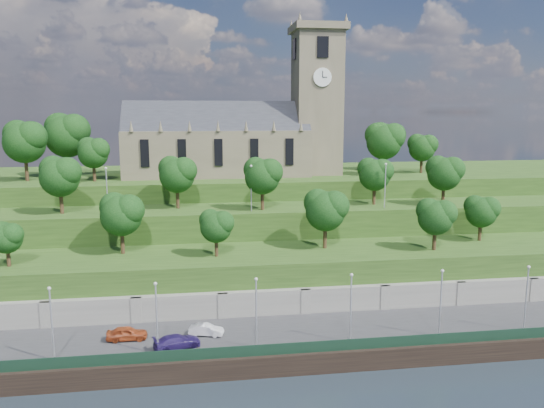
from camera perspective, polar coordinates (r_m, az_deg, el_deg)
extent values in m
plane|color=black|center=(55.83, 0.78, -18.02)|extent=(320.00, 320.00, 0.00)
cube|color=#2D2D30|center=(60.72, -0.13, -14.57)|extent=(160.00, 12.00, 2.00)
cube|color=black|center=(55.28, 0.79, -17.04)|extent=(160.00, 0.50, 2.20)
cube|color=#153121|center=(55.20, 0.68, -15.35)|extent=(160.00, 0.10, 1.20)
cube|color=slate|center=(65.62, -0.88, -11.23)|extent=(160.00, 2.00, 5.00)
cube|color=slate|center=(66.69, -23.10, -11.70)|extent=(1.20, 0.60, 5.00)
cube|color=slate|center=(64.83, -14.35, -11.82)|extent=(1.20, 0.60, 5.00)
cube|color=slate|center=(64.48, -5.29, -11.67)|extent=(1.20, 0.60, 5.00)
cube|color=slate|center=(65.67, 3.63, -11.24)|extent=(1.20, 0.60, 5.00)
cube|color=slate|center=(68.31, 12.01, -10.59)|extent=(1.20, 0.60, 5.00)
cube|color=slate|center=(72.26, 19.59, -9.81)|extent=(1.20, 0.60, 5.00)
cube|color=slate|center=(77.31, 26.25, -8.98)|extent=(1.20, 0.60, 5.00)
cube|color=#254316|center=(70.73, -1.51, -8.36)|extent=(160.00, 12.00, 8.00)
cube|color=#254316|center=(80.67, -2.43, -4.59)|extent=(160.00, 10.00, 12.00)
cube|color=#254316|center=(100.78, -3.64, -0.81)|extent=(160.00, 32.00, 15.00)
cube|color=brown|center=(95.08, -5.94, 5.51)|extent=(32.00, 12.00, 8.00)
cube|color=#25272D|center=(94.87, -5.98, 7.92)|extent=(32.00, 10.18, 10.18)
cone|color=brown|center=(89.36, -14.93, 8.11)|extent=(0.70, 0.70, 1.80)
cone|color=brown|center=(88.95, -11.91, 8.22)|extent=(0.70, 0.70, 1.80)
cone|color=brown|center=(88.78, -8.87, 8.31)|extent=(0.70, 0.70, 1.80)
cone|color=brown|center=(88.85, -5.83, 8.38)|extent=(0.70, 0.70, 1.80)
cone|color=brown|center=(89.17, -2.80, 8.42)|extent=(0.70, 0.70, 1.80)
cone|color=brown|center=(89.73, 0.20, 8.44)|extent=(0.70, 0.70, 1.80)
cone|color=brown|center=(90.53, 3.15, 8.44)|extent=(0.70, 0.70, 1.80)
cube|color=black|center=(89.29, -13.53, 5.33)|extent=(1.40, 0.25, 4.50)
cube|color=black|center=(88.94, -9.66, 5.45)|extent=(1.40, 0.25, 4.50)
cube|color=black|center=(88.99, -5.78, 5.54)|extent=(1.40, 0.25, 4.50)
cube|color=black|center=(89.44, -1.92, 5.61)|extent=(1.40, 0.25, 4.50)
cube|color=black|center=(90.29, 1.89, 5.65)|extent=(1.40, 0.25, 4.50)
cube|color=brown|center=(97.22, 4.82, 10.64)|extent=(8.00, 8.00, 25.00)
cube|color=brown|center=(98.28, 4.94, 18.29)|extent=(9.20, 9.20, 1.20)
cone|color=brown|center=(93.79, 3.01, 19.47)|extent=(0.80, 0.80, 1.60)
cone|color=brown|center=(101.55, 2.09, 18.73)|extent=(0.80, 0.80, 1.60)
cone|color=brown|center=(95.62, 7.99, 19.20)|extent=(0.80, 0.80, 1.60)
cone|color=brown|center=(103.25, 6.70, 18.53)|extent=(0.80, 0.80, 1.60)
cube|color=black|center=(93.87, 5.49, 16.47)|extent=(2.00, 0.25, 3.50)
cube|color=black|center=(101.77, 4.37, 15.97)|extent=(2.00, 0.25, 3.50)
cube|color=black|center=(96.99, 2.46, 16.29)|extent=(0.25, 2.00, 3.50)
cube|color=black|center=(98.80, 7.30, 16.10)|extent=(0.25, 2.00, 3.50)
cylinder|color=white|center=(93.38, 5.44, 13.42)|extent=(3.20, 0.30, 3.20)
cylinder|color=white|center=(98.39, 7.26, 13.21)|extent=(0.30, 3.20, 3.20)
cube|color=black|center=(93.24, 5.48, 13.74)|extent=(0.12, 0.05, 1.10)
cube|color=black|center=(93.30, 5.72, 13.42)|extent=(0.80, 0.05, 0.12)
cylinder|color=#322113|center=(70.56, -26.49, -5.10)|extent=(0.46, 0.46, 2.32)
sphere|color=black|center=(70.06, -26.63, -3.33)|extent=(3.61, 3.61, 3.61)
sphere|color=black|center=(69.38, -26.19, -2.95)|extent=(2.71, 2.71, 2.71)
sphere|color=black|center=(70.53, -27.05, -2.68)|extent=(2.53, 2.53, 2.53)
cylinder|color=#322113|center=(71.33, -15.79, -3.81)|extent=(0.51, 0.51, 3.43)
sphere|color=black|center=(70.64, -15.92, -1.20)|extent=(5.34, 5.34, 5.34)
sphere|color=black|center=(69.84, -15.14, -0.62)|extent=(4.00, 4.00, 4.00)
sphere|color=black|center=(71.24, -16.63, -0.27)|extent=(3.74, 3.74, 3.74)
cylinder|color=#322113|center=(67.89, -6.00, -4.53)|extent=(0.48, 0.48, 2.60)
sphere|color=black|center=(67.32, -6.04, -2.46)|extent=(4.04, 4.04, 4.04)
sphere|color=black|center=(66.83, -5.34, -2.01)|extent=(3.03, 3.03, 3.03)
sphere|color=black|center=(67.62, -6.67, -1.72)|extent=(2.83, 2.83, 2.83)
cylinder|color=#322113|center=(71.72, 5.72, -3.40)|extent=(0.51, 0.51, 3.45)
sphere|color=black|center=(71.04, 5.76, -0.78)|extent=(5.37, 5.37, 5.37)
sphere|color=black|center=(70.65, 6.73, -0.19)|extent=(4.03, 4.03, 4.03)
sphere|color=black|center=(71.27, 4.92, 0.15)|extent=(3.76, 3.76, 3.76)
cylinder|color=#322113|center=(73.73, 17.07, -3.61)|extent=(0.49, 0.49, 2.98)
sphere|color=black|center=(73.14, 17.19, -1.42)|extent=(4.64, 4.64, 4.64)
sphere|color=black|center=(73.00, 18.02, -0.93)|extent=(3.48, 3.48, 3.48)
sphere|color=black|center=(73.15, 16.45, -0.64)|extent=(3.24, 3.24, 3.24)
cylinder|color=#322113|center=(81.20, 21.46, -2.72)|extent=(0.48, 0.48, 2.80)
sphere|color=black|center=(80.69, 21.58, -0.84)|extent=(4.36, 4.36, 4.36)
sphere|color=black|center=(80.64, 22.30, -0.42)|extent=(3.27, 3.27, 3.27)
sphere|color=black|center=(80.64, 20.96, -0.17)|extent=(3.05, 3.05, 3.05)
cylinder|color=#322113|center=(79.99, -21.71, 0.26)|extent=(0.52, 0.52, 3.51)
sphere|color=black|center=(79.53, -21.87, 2.68)|extent=(5.46, 5.46, 5.46)
sphere|color=black|center=(78.66, -21.22, 3.25)|extent=(4.10, 4.10, 4.10)
sphere|color=black|center=(80.31, -22.47, 3.48)|extent=(3.82, 3.82, 3.82)
cylinder|color=#322113|center=(79.77, -10.12, 0.73)|extent=(0.51, 0.51, 3.36)
sphere|color=black|center=(79.33, -10.19, 3.05)|extent=(5.22, 5.22, 5.22)
sphere|color=black|center=(78.69, -9.46, 3.59)|extent=(3.91, 3.91, 3.91)
sphere|color=black|center=(79.90, -10.85, 3.83)|extent=(3.65, 3.65, 3.65)
cylinder|color=#322113|center=(77.34, -1.04, 0.59)|extent=(0.51, 0.51, 3.32)
sphere|color=black|center=(76.89, -1.05, 2.95)|extent=(5.16, 5.16, 5.16)
sphere|color=black|center=(76.43, -0.23, 3.49)|extent=(3.87, 3.87, 3.87)
sphere|color=black|center=(77.30, -1.77, 3.75)|extent=(3.61, 3.61, 3.61)
cylinder|color=#322113|center=(83.29, 10.92, 1.01)|extent=(0.50, 0.50, 3.12)
sphere|color=black|center=(82.89, 10.99, 3.07)|extent=(4.85, 4.85, 4.85)
sphere|color=black|center=(82.68, 11.75, 3.53)|extent=(3.64, 3.64, 3.64)
sphere|color=black|center=(83.08, 10.32, 3.78)|extent=(3.40, 3.40, 3.40)
cylinder|color=#322113|center=(85.41, 17.93, 0.97)|extent=(0.51, 0.51, 3.28)
sphere|color=black|center=(85.01, 18.04, 3.08)|extent=(5.10, 5.10, 5.10)
sphere|color=black|center=(84.93, 18.84, 3.55)|extent=(3.82, 3.82, 3.82)
sphere|color=black|center=(85.08, 17.35, 3.82)|extent=(3.57, 3.57, 3.57)
cylinder|color=#322113|center=(95.21, -24.90, 3.53)|extent=(0.55, 0.55, 4.26)
sphere|color=black|center=(94.91, -25.08, 6.00)|extent=(6.63, 6.63, 6.63)
sphere|color=black|center=(93.85, -24.47, 6.62)|extent=(4.97, 4.97, 4.97)
sphere|color=black|center=(95.98, -25.67, 6.78)|extent=(4.64, 4.64, 4.64)
cylinder|color=#322113|center=(99.63, -21.05, 4.17)|extent=(0.57, 0.57, 4.75)
sphere|color=black|center=(99.33, -21.21, 6.80)|extent=(7.40, 7.40, 7.40)
sphere|color=black|center=(98.25, -20.50, 7.47)|extent=(5.55, 5.55, 5.55)
sphere|color=black|center=(100.48, -21.87, 7.64)|extent=(5.18, 5.18, 5.18)
cylinder|color=#322113|center=(90.75, -18.58, 3.29)|extent=(0.50, 0.50, 3.09)
sphere|color=black|center=(90.49, -18.68, 5.17)|extent=(4.81, 4.81, 4.81)
sphere|color=black|center=(89.80, -18.16, 5.63)|extent=(3.61, 3.61, 3.61)
sphere|color=black|center=(91.17, -19.17, 5.78)|extent=(3.37, 3.37, 3.37)
cylinder|color=#322113|center=(97.05, 11.88, 4.25)|extent=(0.54, 0.54, 4.00)
sphere|color=black|center=(96.76, 11.96, 6.53)|extent=(6.22, 6.22, 6.22)
sphere|color=black|center=(96.57, 12.81, 7.05)|extent=(4.67, 4.67, 4.67)
sphere|color=black|center=(97.07, 11.22, 7.30)|extent=(4.36, 4.36, 4.36)
cylinder|color=#322113|center=(105.69, 12.13, 4.68)|extent=(0.54, 0.54, 3.98)
sphere|color=black|center=(105.43, 12.21, 6.76)|extent=(6.18, 6.18, 6.18)
sphere|color=black|center=(105.24, 12.98, 7.23)|extent=(4.64, 4.64, 4.64)
sphere|color=black|center=(105.73, 11.53, 7.46)|extent=(4.33, 4.33, 4.33)
cylinder|color=#322113|center=(101.95, 15.76, 4.10)|extent=(0.50, 0.50, 3.10)
sphere|color=black|center=(101.71, 15.84, 5.78)|extent=(4.83, 4.83, 4.83)
sphere|color=black|center=(101.63, 16.47, 6.16)|extent=(3.62, 3.62, 3.62)
sphere|color=black|center=(101.87, 15.29, 6.36)|extent=(3.38, 3.38, 3.38)
cylinder|color=#B2B2B7|center=(56.99, -22.59, -11.97)|extent=(0.16, 0.16, 7.30)
sphere|color=silver|center=(55.75, -22.85, -8.36)|extent=(0.36, 0.36, 0.36)
cylinder|color=#B2B2B7|center=(55.34, -12.29, -12.08)|extent=(0.16, 0.16, 7.30)
sphere|color=silver|center=(54.06, -12.43, -8.37)|extent=(0.36, 0.36, 0.36)
cylinder|color=#B2B2B7|center=(55.47, -1.71, -11.79)|extent=(0.16, 0.16, 7.30)
sphere|color=silver|center=(54.19, -1.73, -8.09)|extent=(0.36, 0.36, 0.36)
cylinder|color=#B2B2B7|center=(57.37, 8.46, -11.15)|extent=(0.16, 0.16, 7.30)
sphere|color=silver|center=(56.14, 8.56, -7.55)|extent=(0.36, 0.36, 0.36)
cylinder|color=#B2B2B7|center=(60.88, 17.67, -10.27)|extent=(0.16, 0.16, 7.30)
sphere|color=silver|center=(59.72, 17.86, -6.86)|extent=(0.36, 0.36, 0.36)
cylinder|color=#B2B2B7|center=(65.73, 25.65, -9.29)|extent=(0.16, 0.16, 7.30)
sphere|color=silver|center=(64.66, 25.89, -6.12)|extent=(0.36, 0.36, 0.36)
cylinder|color=#B2B2B7|center=(76.52, -17.32, 1.22)|extent=(0.16, 0.16, 6.42)
sphere|color=silver|center=(76.12, -17.45, 3.69)|extent=(0.36, 0.36, 0.36)
cylinder|color=#B2B2B7|center=(75.93, -2.25, 1.59)|extent=(0.16, 0.16, 6.42)
sphere|color=silver|center=(75.52, -2.27, 4.09)|extent=(0.36, 0.36, 0.36)
cylinder|color=#B2B2B7|center=(80.46, 12.07, 1.85)|extent=(0.16, 0.16, 6.42)
sphere|color=silver|center=(80.08, 12.15, 4.21)|extent=(0.36, 0.36, 0.36)
imported|color=#973A19|center=(60.45, -15.34, -13.26)|extent=(4.29, 1.74, 1.46)
imported|color=silver|center=(59.98, -7.09, -13.28)|extent=(3.97, 2.20, 1.24)
imported|color=#23164D|center=(57.44, -10.18, -14.35)|extent=(5.23, 3.34, 1.41)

